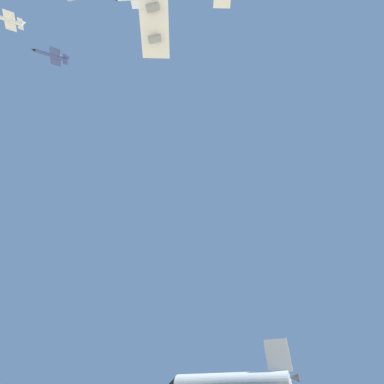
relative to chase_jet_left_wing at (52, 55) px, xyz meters
name	(u,v)px	position (x,y,z in m)	size (l,w,h in m)	color
chase_jet_left_wing	(52,55)	(0.00, 0.00, 0.00)	(14.86, 9.61, 4.00)	#38478C
chase_jet_right_wing	(6,19)	(16.87, 13.36, 9.43)	(14.81, 9.73, 4.00)	silver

